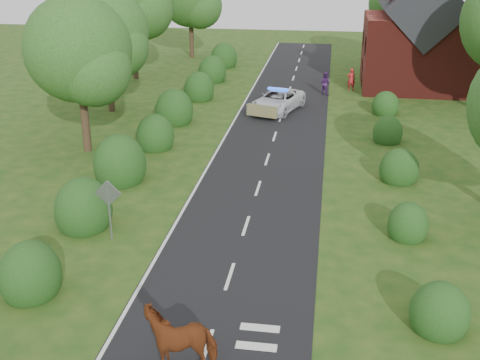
% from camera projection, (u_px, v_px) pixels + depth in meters
% --- Properties ---
extents(ground, '(120.00, 120.00, 0.00)m').
position_uv_depth(ground, '(230.00, 277.00, 20.92)').
color(ground, '#1D4514').
extents(road, '(6.00, 70.00, 0.02)m').
position_uv_depth(road, '(273.00, 142.00, 34.66)').
color(road, black).
rests_on(road, ground).
extents(road_markings, '(4.96, 70.00, 0.01)m').
position_uv_depth(road_markings, '(240.00, 152.00, 32.97)').
color(road_markings, white).
rests_on(road_markings, road).
extents(hedgerow_left, '(2.75, 50.41, 3.00)m').
position_uv_depth(hedgerow_left, '(146.00, 142.00, 32.26)').
color(hedgerow_left, '#193F10').
rests_on(hedgerow_left, ground).
extents(hedgerow_right, '(2.10, 45.78, 2.10)m').
position_uv_depth(hedgerow_right, '(397.00, 162.00, 30.06)').
color(hedgerow_right, '#193F10').
rests_on(hedgerow_right, ground).
extents(tree_left_a, '(5.74, 5.60, 8.38)m').
position_uv_depth(tree_left_a, '(82.00, 54.00, 31.14)').
color(tree_left_a, '#332316').
rests_on(tree_left_a, ground).
extents(tree_left_b, '(5.74, 5.60, 8.07)m').
position_uv_depth(tree_left_b, '(109.00, 36.00, 38.79)').
color(tree_left_b, '#332316').
rests_on(tree_left_b, ground).
extents(tree_right_c, '(6.15, 6.00, 8.58)m').
position_uv_depth(tree_right_c, '(406.00, 7.00, 52.29)').
color(tree_right_c, '#332316').
rests_on(tree_right_c, ground).
extents(road_sign, '(1.06, 0.08, 2.53)m').
position_uv_depth(road_sign, '(109.00, 201.00, 22.83)').
color(road_sign, gray).
rests_on(road_sign, ground).
extents(house, '(8.00, 7.40, 9.17)m').
position_uv_depth(house, '(418.00, 39.00, 45.65)').
color(house, maroon).
rests_on(house, ground).
extents(cow, '(2.54, 1.82, 1.62)m').
position_uv_depth(cow, '(181.00, 341.00, 16.30)').
color(cow, '#592C0A').
rests_on(cow, ground).
extents(police_van, '(3.82, 5.63, 1.58)m').
position_uv_depth(police_van, '(278.00, 101.00, 40.56)').
color(police_van, silver).
rests_on(police_van, ground).
extents(pedestrian_red, '(0.69, 0.51, 1.73)m').
position_uv_depth(pedestrian_red, '(351.00, 80.00, 45.90)').
color(pedestrian_red, red).
rests_on(pedestrian_red, ground).
extents(pedestrian_purple, '(1.04, 0.99, 1.69)m').
position_uv_depth(pedestrian_purple, '(325.00, 83.00, 44.83)').
color(pedestrian_purple, '#47225F').
rests_on(pedestrian_purple, ground).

